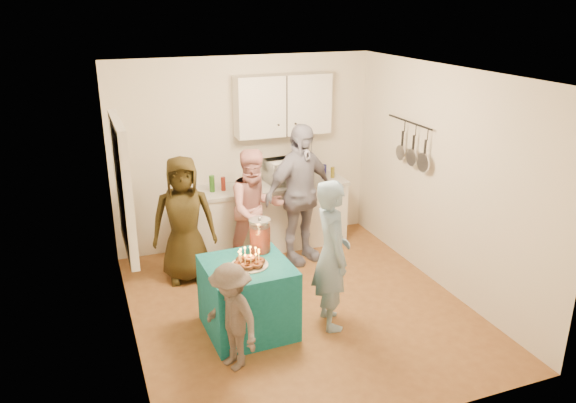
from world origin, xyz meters
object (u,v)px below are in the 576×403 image
object	(u,v)px
counter	(267,218)
party_table	(248,297)
punch_jar	(260,236)
child_near_left	(231,317)
microwave	(288,171)
woman_back_right	(300,194)
man_birthday	(332,255)
woman_back_left	(184,220)
woman_back_center	(256,210)

from	to	relation	value
counter	party_table	bearing A→B (deg)	-114.16
punch_jar	child_near_left	world-z (taller)	punch_jar
microwave	child_near_left	size ratio (longest dim) A/B	0.56
party_table	microwave	bearing A→B (deg)	58.46
woman_back_right	man_birthday	bearing A→B (deg)	-118.09
woman_back_left	child_near_left	bearing A→B (deg)	-79.09
man_birthday	woman_back_left	size ratio (longest dim) A/B	1.03
woman_back_center	woman_back_right	size ratio (longest dim) A/B	0.85
counter	woman_back_right	distance (m)	0.78
counter	punch_jar	bearing A→B (deg)	-110.90
counter	microwave	xyz separation A→B (m)	(0.32, 0.00, 0.64)
punch_jar	man_birthday	bearing A→B (deg)	-35.01
woman_back_left	woman_back_center	world-z (taller)	woman_back_left
counter	punch_jar	size ratio (longest dim) A/B	6.47
child_near_left	woman_back_left	bearing A→B (deg)	159.43
child_near_left	counter	bearing A→B (deg)	132.36
microwave	counter	bearing A→B (deg)	174.32
microwave	child_near_left	xyz separation A→B (m)	(-1.51, -2.48, -0.54)
counter	woman_back_left	bearing A→B (deg)	-155.85
party_table	woman_back_center	bearing A→B (deg)	68.85
punch_jar	woman_back_center	bearing A→B (deg)	74.57
woman_back_left	woman_back_right	size ratio (longest dim) A/B	0.85
woman_back_center	woman_back_right	world-z (taller)	woman_back_right
punch_jar	man_birthday	size ratio (longest dim) A/B	0.21
punch_jar	woman_back_center	world-z (taller)	woman_back_center
counter	party_table	xyz separation A→B (m)	(-0.87, -1.93, -0.05)
man_birthday	woman_back_center	distance (m)	1.62
party_table	woman_back_right	xyz separation A→B (m)	(1.13, 1.38, 0.54)
man_birthday	woman_back_center	world-z (taller)	man_birthday
counter	microwave	distance (m)	0.72
child_near_left	man_birthday	bearing A→B (deg)	84.79
punch_jar	microwave	bearing A→B (deg)	60.24
party_table	man_birthday	bearing A→B (deg)	-12.55
counter	microwave	world-z (taller)	microwave
punch_jar	woman_back_left	size ratio (longest dim) A/B	0.22
counter	child_near_left	distance (m)	2.75
party_table	child_near_left	distance (m)	0.65
microwave	punch_jar	world-z (taller)	microwave
man_birthday	punch_jar	bearing A→B (deg)	63.75
microwave	punch_jar	distance (m)	1.94
punch_jar	child_near_left	size ratio (longest dim) A/B	0.32
woman_back_center	child_near_left	world-z (taller)	woman_back_center
microwave	woman_back_center	xyz separation A→B (m)	(-0.64, -0.53, -0.29)
man_birthday	woman_back_right	world-z (taller)	woman_back_right
punch_jar	counter	bearing A→B (deg)	69.10
microwave	party_table	xyz separation A→B (m)	(-1.19, -1.93, -0.69)
woman_back_right	woman_back_center	bearing A→B (deg)	160.05
party_table	woman_back_left	bearing A→B (deg)	105.01
party_table	man_birthday	distance (m)	0.97
man_birthday	woman_back_left	xyz separation A→B (m)	(-1.22, 1.57, -0.02)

